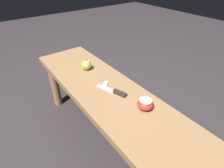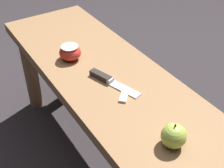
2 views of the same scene
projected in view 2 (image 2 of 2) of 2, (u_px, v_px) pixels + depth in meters
The scene contains 5 objects.
wooden_bench at pixel (121, 106), 1.08m from camera, with size 1.34×0.37×0.47m.
knife at pixel (107, 80), 1.05m from camera, with size 0.20×0.09×0.02m.
apple_whole at pixel (174, 136), 0.81m from camera, with size 0.07×0.07×0.08m.
apple_cut at pixel (70, 52), 1.15m from camera, with size 0.08×0.08×0.05m.
apple_slice_center at pixel (124, 96), 0.99m from camera, with size 0.06×0.06×0.01m.
Camera 2 is at (-0.67, 0.46, 1.10)m, focal length 50.00 mm.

